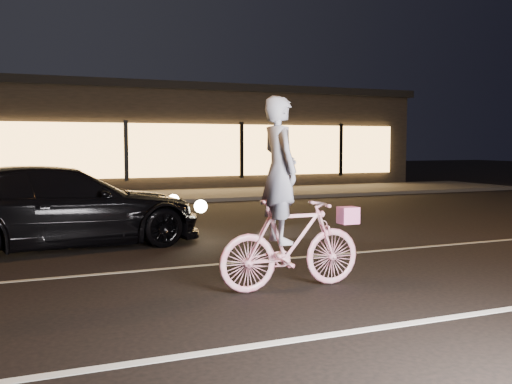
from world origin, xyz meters
name	(u,v)px	position (x,y,z in m)	size (l,w,h in m)	color
ground	(326,290)	(0.00, 0.00, 0.00)	(90.00, 90.00, 0.00)	black
lane_stripe_near	(398,325)	(0.00, -1.50, 0.00)	(60.00, 0.12, 0.01)	silver
lane_stripe_far	(264,260)	(0.00, 2.00, 0.00)	(60.00, 0.10, 0.01)	gray
sidewalk	(136,197)	(0.00, 13.00, 0.06)	(30.00, 4.00, 0.12)	#383533
storefront	(110,137)	(0.00, 18.97, 2.15)	(25.40, 8.42, 4.20)	black
cyclist	(288,222)	(-0.42, 0.24, 0.87)	(1.94, 0.67, 2.44)	#FF4F7E
sedan	(61,207)	(-2.90, 4.41, 0.73)	(5.29, 2.75, 1.46)	black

